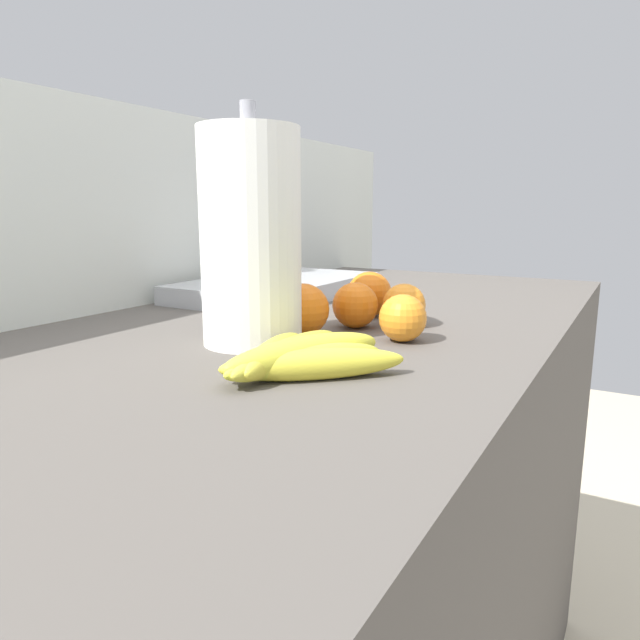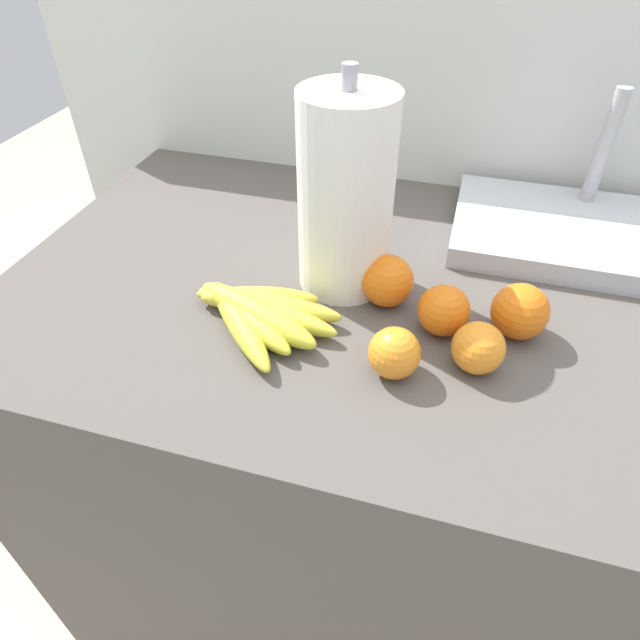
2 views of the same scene
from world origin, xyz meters
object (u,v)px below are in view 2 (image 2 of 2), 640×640
(orange_front, at_px, (394,353))
(orange_center, at_px, (387,281))
(orange_far_right, at_px, (478,348))
(orange_back_right, at_px, (520,311))
(banana_bunch, at_px, (256,312))
(sink_basin, at_px, (588,233))
(orange_right, at_px, (444,310))
(paper_towel_roll, at_px, (346,196))

(orange_front, bearing_deg, orange_center, 104.28)
(orange_far_right, relative_size, orange_back_right, 0.88)
(orange_far_right, xyz_separation_m, orange_center, (-0.13, 0.10, 0.00))
(banana_bunch, distance_m, orange_front, 0.20)
(orange_back_right, height_order, sink_basin, sink_basin)
(banana_bunch, distance_m, orange_right, 0.25)
(orange_back_right, relative_size, paper_towel_roll, 0.24)
(orange_center, distance_m, sink_basin, 0.37)
(orange_far_right, distance_m, orange_center, 0.16)
(banana_bunch, height_order, orange_back_right, orange_back_right)
(sink_basin, bearing_deg, paper_towel_roll, -149.98)
(orange_back_right, bearing_deg, orange_right, -167.32)
(orange_back_right, bearing_deg, paper_towel_roll, 167.87)
(orange_right, height_order, paper_towel_roll, paper_towel_roll)
(orange_front, bearing_deg, sink_basin, 56.32)
(orange_far_right, relative_size, paper_towel_roll, 0.21)
(paper_towel_roll, bearing_deg, orange_front, -58.03)
(orange_back_right, xyz_separation_m, orange_front, (-0.14, -0.12, -0.01))
(orange_far_right, xyz_separation_m, orange_back_right, (0.05, 0.08, 0.00))
(orange_back_right, distance_m, sink_basin, 0.28)
(orange_center, bearing_deg, sink_basin, 40.16)
(banana_bunch, xyz_separation_m, sink_basin, (0.44, 0.33, 0.00))
(orange_center, xyz_separation_m, sink_basin, (0.28, 0.24, -0.02))
(orange_right, distance_m, paper_towel_roll, 0.20)
(banana_bunch, distance_m, paper_towel_roll, 0.20)
(orange_far_right, bearing_deg, sink_basin, 65.57)
(orange_front, relative_size, orange_right, 0.94)
(orange_right, bearing_deg, paper_towel_roll, 154.02)
(orange_far_right, distance_m, orange_back_right, 0.09)
(orange_far_right, distance_m, orange_right, 0.08)
(orange_back_right, relative_size, sink_basin, 0.18)
(orange_back_right, distance_m, orange_front, 0.18)
(orange_back_right, bearing_deg, orange_center, 173.87)
(paper_towel_roll, bearing_deg, banana_bunch, -124.75)
(orange_far_right, bearing_deg, orange_right, 129.64)
(orange_back_right, distance_m, orange_right, 0.10)
(orange_center, relative_size, orange_right, 1.08)
(orange_front, distance_m, orange_center, 0.14)
(orange_front, height_order, sink_basin, sink_basin)
(orange_right, relative_size, sink_basin, 0.16)
(orange_center, relative_size, sink_basin, 0.17)
(orange_front, height_order, paper_towel_roll, paper_towel_roll)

